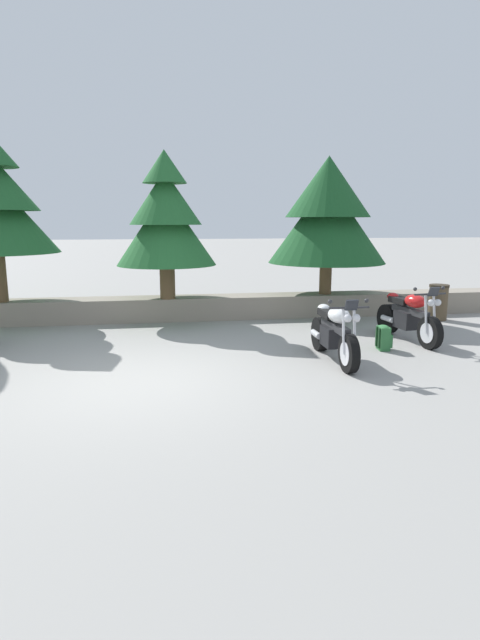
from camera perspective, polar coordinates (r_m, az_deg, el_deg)
ground_plane at (r=7.78m, az=-11.20°, el=-6.78°), size 120.00×120.00×0.00m
stone_wall at (r=12.38m, az=-10.47°, el=1.25°), size 36.00×0.80×0.55m
motorcycle_white_centre at (r=8.74m, az=10.62°, el=-1.48°), size 0.67×2.06×1.18m
motorcycle_red_far_right at (r=10.59m, az=18.54°, el=0.33°), size 0.69×2.06×1.18m
rider_backpack at (r=9.75m, az=15.95°, el=-1.86°), size 0.28×0.32×0.47m
pine_tree_mid_right at (r=11.97m, az=-8.40°, el=11.38°), size 2.31×2.31×3.40m
pine_tree_far_right at (r=12.83m, az=9.87°, el=11.90°), size 2.89×2.89×3.36m
trash_bin at (r=13.10m, az=21.49°, el=1.89°), size 0.46×0.46×0.86m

